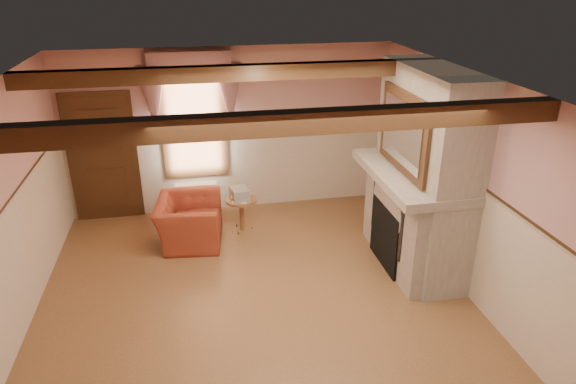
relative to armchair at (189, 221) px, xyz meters
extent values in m
cube|color=brown|center=(0.79, -1.80, -0.35)|extent=(5.50, 6.00, 0.01)
cube|color=silver|center=(0.79, -1.80, 2.45)|extent=(5.50, 6.00, 0.01)
cube|color=tan|center=(0.79, 1.20, 1.05)|extent=(5.50, 0.02, 2.80)
cube|color=tan|center=(3.54, -1.80, 1.05)|extent=(0.02, 6.00, 2.80)
cube|color=black|center=(2.79, -1.20, 0.10)|extent=(0.20, 0.95, 0.90)
imported|color=maroon|center=(0.00, 0.00, 0.00)|extent=(1.06, 1.18, 0.70)
cylinder|color=brown|center=(0.84, 0.24, -0.08)|extent=(0.59, 0.59, 0.55)
cube|color=#B7AD8C|center=(0.82, 0.21, 0.30)|extent=(0.31, 0.36, 0.20)
cube|color=white|center=(0.15, 0.90, -0.05)|extent=(0.70, 0.19, 0.60)
imported|color=brown|center=(3.03, -1.27, 1.12)|extent=(0.38, 0.38, 0.09)
cube|color=black|center=(3.03, -0.63, 1.17)|extent=(0.14, 0.24, 0.20)
cylinder|color=gold|center=(3.03, -0.98, 1.21)|extent=(0.11, 0.11, 0.28)
cylinder|color=maroon|center=(3.03, -1.57, 1.15)|extent=(0.06, 0.06, 0.16)
cylinder|color=gold|center=(3.03, -1.59, 1.13)|extent=(0.06, 0.06, 0.12)
cube|color=gray|center=(3.21, -1.20, 1.05)|extent=(0.85, 2.00, 2.80)
cube|color=gray|center=(3.03, -1.20, 1.01)|extent=(1.05, 2.05, 0.12)
cube|color=silver|center=(2.85, -1.20, 1.62)|extent=(0.06, 1.44, 1.04)
cube|color=black|center=(-1.31, 1.14, 0.70)|extent=(1.10, 0.10, 2.10)
cube|color=white|center=(0.19, 1.17, 1.30)|extent=(1.06, 0.08, 2.02)
cube|color=gray|center=(0.19, 1.08, 1.90)|extent=(1.30, 0.14, 1.40)
cube|color=black|center=(0.79, -3.00, 2.35)|extent=(5.50, 0.18, 0.20)
cube|color=black|center=(0.79, -0.60, 2.35)|extent=(5.50, 0.18, 0.20)
camera|label=1|loc=(0.15, -7.22, 3.57)|focal=32.00mm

